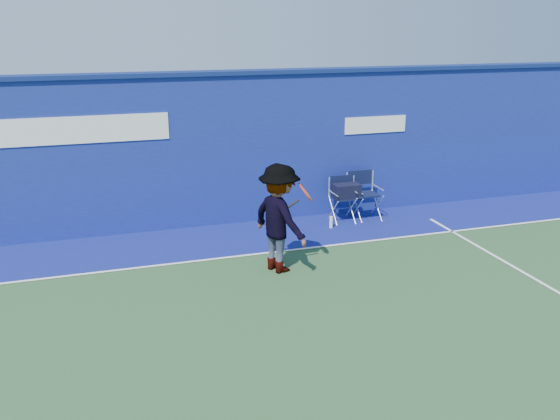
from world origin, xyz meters
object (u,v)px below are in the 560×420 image
object	(u,v)px
water_bottle	(331,222)
tennis_player	(279,218)
directors_chair_left	(345,203)
directors_chair_right	(364,205)

from	to	relation	value
water_bottle	tennis_player	bearing A→B (deg)	-133.67
directors_chair_left	water_bottle	world-z (taller)	directors_chair_left
directors_chair_left	tennis_player	size ratio (longest dim) A/B	0.51
directors_chair_left	water_bottle	xyz separation A→B (m)	(-0.45, -0.34, -0.26)
tennis_player	directors_chair_right	bearing A→B (deg)	39.28
directors_chair_left	directors_chair_right	bearing A→B (deg)	0.40
directors_chair_left	directors_chair_right	size ratio (longest dim) A/B	0.93
directors_chair_right	directors_chair_left	bearing A→B (deg)	-179.60
directors_chair_left	water_bottle	bearing A→B (deg)	-142.96
directors_chair_left	tennis_player	xyz separation A→B (m)	(-2.07, -2.04, 0.53)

